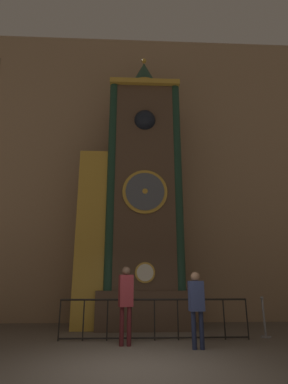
{
  "coord_description": "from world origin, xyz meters",
  "views": [
    {
      "loc": [
        -0.08,
        -5.9,
        1.56
      ],
      "look_at": [
        0.4,
        4.67,
        4.62
      ],
      "focal_mm": 28.0,
      "sensor_mm": 36.0,
      "label": 1
    }
  ],
  "objects": [
    {
      "name": "clock_tower",
      "position": [
        0.1,
        4.63,
        4.37
      ],
      "size": [
        3.85,
        1.83,
        10.48
      ],
      "color": "brown",
      "rests_on": "ground_plane"
    },
    {
      "name": "visitor_far",
      "position": [
        1.5,
        1.55,
        1.04
      ],
      "size": [
        0.36,
        0.26,
        1.71
      ],
      "rotation": [
        0.0,
        0.0,
        0.12
      ],
      "color": "#1B213A",
      "rests_on": "ground_plane"
    },
    {
      "name": "cathedral_back_wall",
      "position": [
        -0.09,
        6.07,
        6.29
      ],
      "size": [
        24.0,
        0.32,
        12.6
      ],
      "color": "#997A5B",
      "rests_on": "ground_plane"
    },
    {
      "name": "visitor_near",
      "position": [
        -0.18,
        2.0,
        1.12
      ],
      "size": [
        0.38,
        0.3,
        1.85
      ],
      "rotation": [
        0.0,
        0.0,
        0.24
      ],
      "color": "#461518",
      "rests_on": "ground_plane"
    },
    {
      "name": "railing_fence",
      "position": [
        0.59,
        2.65,
        0.57
      ],
      "size": [
        5.04,
        0.05,
        1.03
      ],
      "color": "black",
      "rests_on": "ground_plane"
    },
    {
      "name": "stanchion_post",
      "position": [
        3.68,
        2.93,
        0.35
      ],
      "size": [
        0.28,
        0.28,
        1.07
      ],
      "color": "gray",
      "rests_on": "ground_plane"
    },
    {
      "name": "ground_plane",
      "position": [
        0.0,
        0.0,
        0.0
      ],
      "size": [
        28.0,
        28.0,
        0.0
      ],
      "primitive_type": "plane",
      "color": "brown"
    }
  ]
}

